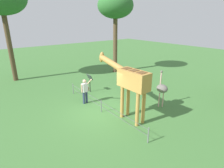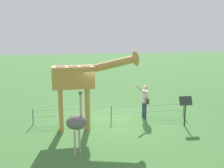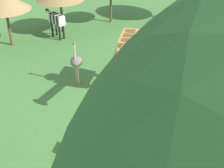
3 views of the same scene
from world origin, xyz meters
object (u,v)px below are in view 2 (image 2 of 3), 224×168
Objects in this scene: giraffe at (81,79)px; ostrich at (77,122)px; info_sign at (185,105)px; visitor at (144,100)px.

giraffe is 2.64m from ostrich.
giraffe is 4.63m from info_sign.
visitor is 1.94m from info_sign.
ostrich is 1.70× the size of info_sign.
visitor is 1.28× the size of info_sign.
giraffe is at bearing 175.51° from info_sign.
info_sign is (1.48, -1.25, 0.05)m from visitor.
ostrich is at bearing -134.08° from visitor.
visitor is at bearing 139.93° from info_sign.
ostrich reaches higher than info_sign.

